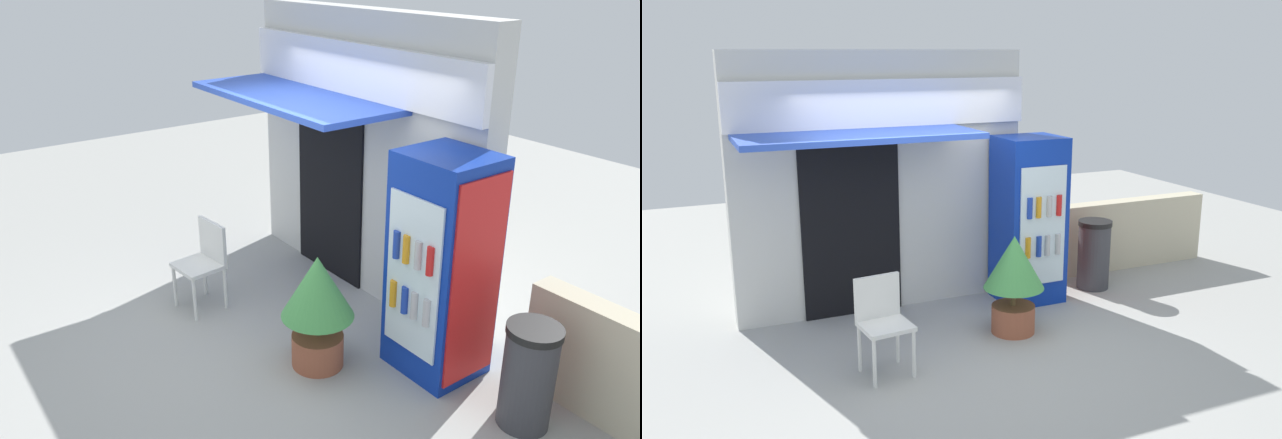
{
  "view_description": "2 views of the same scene",
  "coord_description": "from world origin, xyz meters",
  "views": [
    {
      "loc": [
        4.66,
        -2.65,
        3.39
      ],
      "look_at": [
        0.41,
        0.46,
        1.21
      ],
      "focal_mm": 35.84,
      "sensor_mm": 36.0,
      "label": 1
    },
    {
      "loc": [
        -2.44,
        -5.72,
        2.92
      ],
      "look_at": [
        0.31,
        0.48,
        1.22
      ],
      "focal_mm": 37.77,
      "sensor_mm": 36.0,
      "label": 2
    }
  ],
  "objects": [
    {
      "name": "stone_boundary_wall",
      "position": [
        3.23,
        1.55,
        0.47
      ],
      "size": [
        2.47,
        0.24,
        0.94
      ],
      "primitive_type": "cube",
      "color": "beige",
      "rests_on": "ground"
    },
    {
      "name": "ground",
      "position": [
        0.0,
        0.0,
        0.0
      ],
      "size": [
        16.0,
        16.0,
        0.0
      ],
      "primitive_type": "plane",
      "color": "#A3A39E"
    },
    {
      "name": "storefront_building",
      "position": [
        -0.27,
        1.47,
        1.53
      ],
      "size": [
        3.36,
        1.26,
        2.93
      ],
      "color": "silver",
      "rests_on": "ground"
    },
    {
      "name": "drink_cooler",
      "position": [
        1.4,
        1.0,
        0.98
      ],
      "size": [
        0.75,
        0.71,
        1.97
      ],
      "color": "#0C2D9E",
      "rests_on": "ground"
    },
    {
      "name": "trash_bin",
      "position": [
        2.35,
        1.0,
        0.44
      ],
      "size": [
        0.42,
        0.42,
        0.87
      ],
      "color": "#38383D",
      "rests_on": "ground"
    },
    {
      "name": "plastic_chair",
      "position": [
        -0.77,
        -0.13,
        0.54
      ],
      "size": [
        0.48,
        0.46,
        0.91
      ],
      "color": "silver",
      "rests_on": "ground"
    },
    {
      "name": "potted_plant_near_shop",
      "position": [
        0.77,
        0.18,
        0.64
      ],
      "size": [
        0.64,
        0.64,
        1.06
      ],
      "color": "#995138",
      "rests_on": "ground"
    }
  ]
}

